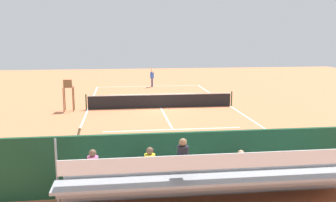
{
  "coord_description": "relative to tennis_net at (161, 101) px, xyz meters",
  "views": [
    {
      "loc": [
        2.75,
        25.27,
        5.07
      ],
      "look_at": [
        0.0,
        4.0,
        1.2
      ],
      "focal_mm": 39.64,
      "sensor_mm": 36.0,
      "label": 1
    }
  ],
  "objects": [
    {
      "name": "ground_plane",
      "position": [
        0.0,
        0.0,
        -0.5
      ],
      "size": [
        60.0,
        60.0,
        0.0
      ],
      "primitive_type": "plane",
      "color": "#CC7047"
    },
    {
      "name": "court_line_markings",
      "position": [
        0.0,
        -0.04,
        -0.5
      ],
      "size": [
        10.1,
        22.2,
        0.01
      ],
      "color": "white",
      "rests_on": "ground"
    },
    {
      "name": "tennis_net",
      "position": [
        0.0,
        0.0,
        0.0
      ],
      "size": [
        10.3,
        0.1,
        1.07
      ],
      "color": "black",
      "rests_on": "ground"
    },
    {
      "name": "backdrop_wall",
      "position": [
        0.0,
        14.0,
        0.5
      ],
      "size": [
        18.0,
        0.16,
        2.0
      ],
      "primitive_type": "cube",
      "color": "#194228",
      "rests_on": "ground"
    },
    {
      "name": "bleacher_stand",
      "position": [
        0.14,
        15.34,
        0.41
      ],
      "size": [
        9.06,
        2.4,
        2.48
      ],
      "color": "gray",
      "rests_on": "ground"
    },
    {
      "name": "umpire_chair",
      "position": [
        6.2,
        0.33,
        0.81
      ],
      "size": [
        0.67,
        0.67,
        2.14
      ],
      "color": "brown",
      "rests_on": "ground"
    },
    {
      "name": "courtside_bench",
      "position": [
        -2.49,
        13.27,
        0.06
      ],
      "size": [
        1.8,
        0.4,
        0.93
      ],
      "color": "#234C2D",
      "rests_on": "ground"
    },
    {
      "name": "equipment_bag",
      "position": [
        -0.89,
        13.4,
        -0.32
      ],
      "size": [
        0.9,
        0.36,
        0.36
      ],
      "primitive_type": "cube",
      "color": "#B22D2D",
      "rests_on": "ground"
    },
    {
      "name": "tennis_player",
      "position": [
        -0.3,
        -10.49,
        0.51
      ],
      "size": [
        0.41,
        0.55,
        1.93
      ],
      "color": "navy",
      "rests_on": "ground"
    },
    {
      "name": "tennis_racket",
      "position": [
        0.39,
        -9.87,
        -0.49
      ],
      "size": [
        0.41,
        0.57,
        0.03
      ],
      "color": "black",
      "rests_on": "ground"
    },
    {
      "name": "tennis_ball_near",
      "position": [
        -2.43,
        -7.66,
        -0.47
      ],
      "size": [
        0.07,
        0.07,
        0.07
      ],
      "primitive_type": "sphere",
      "color": "#CCDB33",
      "rests_on": "ground"
    },
    {
      "name": "line_judge",
      "position": [
        4.2,
        12.91,
        0.51
      ],
      "size": [
        0.42,
        0.55,
        1.93
      ],
      "color": "#232328",
      "rests_on": "ground"
    }
  ]
}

